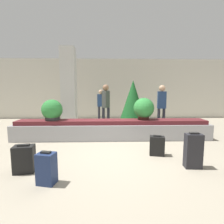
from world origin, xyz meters
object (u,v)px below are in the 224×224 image
object	(u,v)px
potted_plant_0	(144,109)
potted_plant_1	(52,111)
pillar	(69,89)
suitcase_1	(157,146)
suitcase_0	(47,168)
suitcase_2	(24,159)
traveler_2	(162,103)
suitcase_3	(193,151)
traveler_1	(106,102)
traveler_0	(101,103)
decorated_tree	(133,103)

from	to	relation	value
potted_plant_0	potted_plant_1	size ratio (longest dim) A/B	1.07
pillar	potted_plant_1	world-z (taller)	pillar
pillar	suitcase_1	distance (m)	4.33
suitcase_0	potted_plant_0	world-z (taller)	potted_plant_0
suitcase_2	traveler_2	world-z (taller)	traveler_2
suitcase_3	traveler_1	distance (m)	4.13
traveler_0	decorated_tree	xyz separation A→B (m)	(1.28, -1.77, 0.13)
potted_plant_0	suitcase_1	bearing A→B (deg)	-89.77
suitcase_0	suitcase_2	world-z (taller)	suitcase_0
pillar	suitcase_0	distance (m)	4.55
potted_plant_0	traveler_2	xyz separation A→B (m)	(0.95, 1.20, 0.09)
suitcase_0	traveler_2	xyz separation A→B (m)	(3.12, 3.95, 0.78)
suitcase_1	traveler_1	xyz separation A→B (m)	(-1.22, 2.99, 0.83)
traveler_0	decorated_tree	distance (m)	2.19
pillar	potted_plant_1	bearing A→B (deg)	-96.85
pillar	suitcase_2	distance (m)	4.11
traveler_0	traveler_1	xyz separation A→B (m)	(0.24, -1.49, 0.14)
potted_plant_1	traveler_1	bearing A→B (deg)	41.98
potted_plant_0	potted_plant_1	bearing A→B (deg)	-179.07
potted_plant_0	traveler_2	size ratio (longest dim) A/B	0.40
potted_plant_0	decorated_tree	world-z (taller)	decorated_tree
suitcase_2	suitcase_3	xyz separation A→B (m)	(3.26, 0.09, 0.09)
suitcase_2	traveler_1	distance (m)	4.14
suitcase_3	decorated_tree	xyz separation A→B (m)	(-0.71, 3.39, 0.70)
traveler_2	suitcase_0	bearing A→B (deg)	58.90
suitcase_3	decorated_tree	world-z (taller)	decorated_tree
suitcase_1	traveler_2	distance (m)	3.01
traveler_0	pillar	bearing A→B (deg)	61.80
pillar	suitcase_0	size ratio (longest dim) A/B	5.82
traveler_1	pillar	bearing A→B (deg)	116.78
traveler_1	decorated_tree	bearing A→B (deg)	-73.88
pillar	suitcase_1	world-z (taller)	pillar
traveler_1	decorated_tree	world-z (taller)	decorated_tree
suitcase_3	traveler_1	world-z (taller)	traveler_1
suitcase_0	traveler_1	bearing A→B (deg)	89.99
pillar	decorated_tree	world-z (taller)	pillar
pillar	decorated_tree	xyz separation A→B (m)	(2.51, -0.40, -0.55)
suitcase_0	suitcase_3	bearing A→B (deg)	23.77
suitcase_2	traveler_2	size ratio (longest dim) A/B	0.31
pillar	traveler_1	xyz separation A→B (m)	(1.47, -0.12, -0.54)
traveler_0	traveler_2	size ratio (longest dim) A/B	0.90
potted_plant_0	traveler_0	size ratio (longest dim) A/B	0.44
potted_plant_0	traveler_0	distance (m)	3.29
suitcase_3	traveler_1	xyz separation A→B (m)	(-1.74, 3.68, 0.72)
suitcase_0	suitcase_2	distance (m)	0.71
pillar	traveler_1	distance (m)	1.57
suitcase_3	potted_plant_0	distance (m)	2.36
potted_plant_0	decorated_tree	xyz separation A→B (m)	(-0.18, 1.17, 0.10)
pillar	suitcase_0	world-z (taller)	pillar
suitcase_0	decorated_tree	bearing A→B (deg)	75.83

